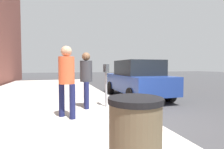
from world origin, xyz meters
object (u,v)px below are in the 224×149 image
object	(u,v)px
pedestrian_bystander	(67,75)
trash_bin	(135,144)
parking_meter	(106,76)
parked_sedan_near	(137,79)
pedestrian_at_meter	(86,75)

from	to	relation	value
pedestrian_bystander	trash_bin	distance (m)	3.10
parking_meter	trash_bin	size ratio (longest dim) A/B	1.40
pedestrian_bystander	parked_sedan_near	xyz separation A→B (m)	(2.92, -3.38, -0.37)
parking_meter	trash_bin	world-z (taller)	parking_meter
parking_meter	parked_sedan_near	distance (m)	2.89
parking_meter	pedestrian_at_meter	distance (m)	0.66
trash_bin	pedestrian_at_meter	bearing A→B (deg)	-1.32
parking_meter	pedestrian_bystander	xyz separation A→B (m)	(-0.91, 1.31, 0.10)
pedestrian_bystander	pedestrian_at_meter	bearing A→B (deg)	16.98
pedestrian_at_meter	pedestrian_bystander	size ratio (longest dim) A/B	0.96
pedestrian_at_meter	parking_meter	bearing A→B (deg)	0.29
parking_meter	pedestrian_at_meter	xyz separation A→B (m)	(0.06, 0.65, 0.04)
pedestrian_at_meter	parked_sedan_near	distance (m)	3.36
pedestrian_bystander	parked_sedan_near	bearing A→B (deg)	1.85
pedestrian_at_meter	trash_bin	xyz separation A→B (m)	(-3.96, 0.09, -0.55)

